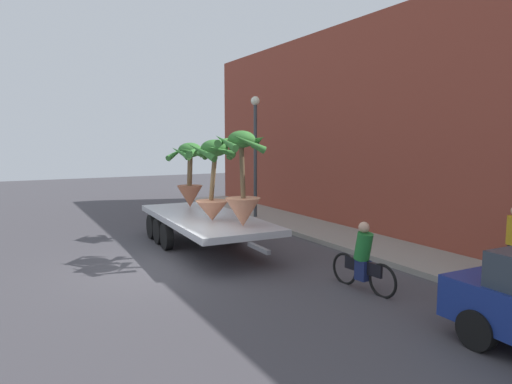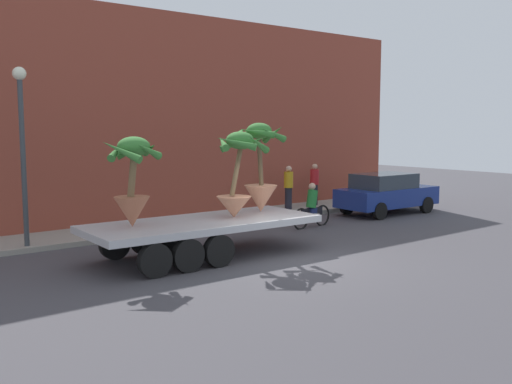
{
  "view_description": "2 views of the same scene",
  "coord_description": "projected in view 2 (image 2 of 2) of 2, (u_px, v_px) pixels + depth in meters",
  "views": [
    {
      "loc": [
        11.02,
        -3.54,
        3.26
      ],
      "look_at": [
        0.09,
        2.49,
        1.83
      ],
      "focal_mm": 31.96,
      "sensor_mm": 36.0,
      "label": 1
    },
    {
      "loc": [
        -9.92,
        -10.87,
        3.45
      ],
      "look_at": [
        0.69,
        2.42,
        1.48
      ],
      "focal_mm": 40.91,
      "sensor_mm": 36.0,
      "label": 2
    }
  ],
  "objects": [
    {
      "name": "pedestrian_near_gate",
      "position": [
        288.0,
        186.0,
        22.84
      ],
      "size": [
        0.36,
        0.36,
        1.71
      ],
      "color": "black",
      "rests_on": "sidewalk"
    },
    {
      "name": "flatbed_trailer",
      "position": [
        195.0,
        229.0,
        15.03
      ],
      "size": [
        7.19,
        2.64,
        0.98
      ],
      "color": "#B7BABF",
      "rests_on": "ground"
    },
    {
      "name": "sidewalk",
      "position": [
        172.0,
        225.0,
        19.71
      ],
      "size": [
        24.0,
        2.2,
        0.15
      ],
      "primitive_type": "cube",
      "color": "gray",
      "rests_on": "ground"
    },
    {
      "name": "cyclist",
      "position": [
        312.0,
        208.0,
        19.66
      ],
      "size": [
        1.84,
        0.38,
        1.54
      ],
      "color": "black",
      "rests_on": "ground"
    },
    {
      "name": "parked_car",
      "position": [
        386.0,
        193.0,
        22.64
      ],
      "size": [
        4.25,
        1.95,
        1.58
      ],
      "color": "navy",
      "rests_on": "ground"
    },
    {
      "name": "street_lamp",
      "position": [
        22.0,
        133.0,
        15.61
      ],
      "size": [
        0.36,
        0.36,
        4.83
      ],
      "color": "#383D42",
      "rests_on": "sidewalk"
    },
    {
      "name": "pedestrian_far_left",
      "position": [
        314.0,
        183.0,
        24.05
      ],
      "size": [
        0.36,
        0.36,
        1.71
      ],
      "color": "black",
      "rests_on": "sidewalk"
    },
    {
      "name": "potted_palm_middle",
      "position": [
        133.0,
        182.0,
        14.07
      ],
      "size": [
        1.5,
        1.5,
        2.19
      ],
      "color": "#B26647",
      "rests_on": "flatbed_trailer"
    },
    {
      "name": "potted_palm_front",
      "position": [
        237.0,
        176.0,
        15.52
      ],
      "size": [
        1.57,
        1.5,
        2.29
      ],
      "color": "tan",
      "rests_on": "flatbed_trailer"
    },
    {
      "name": "ground_plane",
      "position": [
        294.0,
        260.0,
        14.99
      ],
      "size": [
        60.0,
        60.0,
        0.0
      ],
      "primitive_type": "plane",
      "color": "#423F44"
    },
    {
      "name": "potted_palm_rear",
      "position": [
        260.0,
        172.0,
        16.48
      ],
      "size": [
        1.42,
        1.55,
        2.52
      ],
      "color": "tan",
      "rests_on": "flatbed_trailer"
    },
    {
      "name": "building_facade",
      "position": [
        146.0,
        118.0,
        20.62
      ],
      "size": [
        24.0,
        1.2,
        7.38
      ],
      "primitive_type": "cube",
      "color": "brown",
      "rests_on": "ground"
    }
  ]
}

